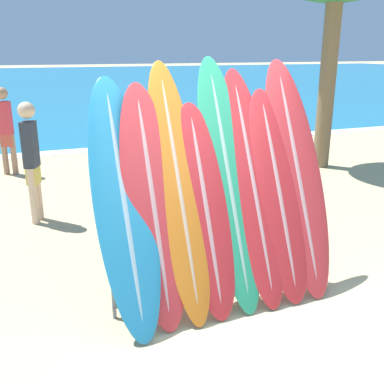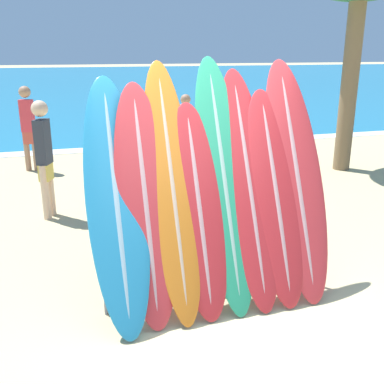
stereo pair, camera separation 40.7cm
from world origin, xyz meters
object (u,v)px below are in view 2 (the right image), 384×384
surfboard_slot_3 (199,209)px  surfboard_slot_5 (249,186)px  surfboard_slot_7 (296,178)px  person_far_left (252,142)px  surfboard_slot_4 (224,182)px  person_mid_beach (44,155)px  person_far_right (186,129)px  surfboard_slot_2 (172,188)px  surfboard_slot_0 (116,201)px  surfboard_rack (214,255)px  surfboard_slot_6 (275,196)px  person_near_water (28,126)px  surfboard_slot_1 (145,202)px

surfboard_slot_3 → surfboard_slot_5: size_ratio=0.86×
surfboard_slot_7 → person_far_left: surfboard_slot_7 is taller
surfboard_slot_4 → surfboard_slot_7: 0.81m
person_mid_beach → person_far_right: person_mid_beach is taller
surfboard_slot_2 → surfboard_slot_5: (0.81, -0.02, -0.05)m
person_mid_beach → surfboard_slot_0: bearing=35.8°
surfboard_slot_0 → person_mid_beach: (-0.73, 2.90, -0.15)m
surfboard_slot_0 → surfboard_slot_4: size_ratio=0.93×
surfboard_rack → surfboard_slot_6: surfboard_slot_6 is taller
person_far_left → surfboard_slot_5: bearing=37.0°
person_far_left → person_far_right: person_far_right is taller
surfboard_slot_0 → surfboard_slot_7: size_ratio=0.94×
surfboard_slot_3 → surfboard_slot_4: size_ratio=0.82×
surfboard_slot_3 → surfboard_slot_6: 0.84m
surfboard_slot_5 → person_far_left: (1.59, 3.51, -0.29)m
surfboard_slot_2 → surfboard_slot_7: bearing=-0.1°
surfboard_slot_7 → person_near_water: surfboard_slot_7 is taller
surfboard_slot_1 → surfboard_slot_5: (1.08, 0.03, 0.06)m
surfboard_slot_1 → person_far_right: size_ratio=1.38×
surfboard_slot_2 → person_mid_beach: size_ratio=1.34×
surfboard_slot_5 → surfboard_rack: bearing=-165.7°
surfboard_rack → surfboard_slot_2: bearing=163.3°
surfboard_slot_2 → surfboard_slot_5: 0.81m
surfboard_slot_3 → surfboard_slot_4: surfboard_slot_4 is taller
surfboard_slot_0 → surfboard_slot_2: 0.55m
surfboard_rack → surfboard_slot_1: 0.92m
surfboard_slot_2 → person_far_right: size_ratio=1.50×
surfboard_slot_6 → surfboard_slot_0: bearing=177.8°
surfboard_slot_2 → surfboard_slot_1: bearing=-170.0°
surfboard_slot_3 → surfboard_slot_7: size_ratio=0.83×
surfboard_rack → surfboard_slot_1: (-0.68, 0.07, 0.62)m
person_near_water → surfboard_slot_6: bearing=-44.8°
surfboard_slot_6 → surfboard_slot_4: bearing=170.3°
surfboard_slot_0 → surfboard_slot_4: surfboard_slot_4 is taller
surfboard_slot_3 → person_far_left: size_ratio=1.26×
surfboard_slot_7 → person_mid_beach: bearing=132.4°
surfboard_slot_6 → person_mid_beach: (-2.36, 2.96, -0.08)m
person_far_right → surfboard_slot_4: bearing=107.1°
surfboard_slot_1 → surfboard_slot_7: size_ratio=0.92×
surfboard_slot_0 → person_far_right: 5.62m
surfboard_slot_2 → surfboard_slot_6: (1.08, -0.08, -0.15)m
surfboard_slot_4 → person_mid_beach: surfboard_slot_4 is taller
surfboard_slot_1 → surfboard_slot_4: surfboard_slot_4 is taller
surfboard_slot_2 → person_near_water: surfboard_slot_2 is taller
surfboard_slot_6 → person_far_left: size_ratio=1.33×
surfboard_rack → surfboard_slot_2: 0.83m
surfboard_slot_7 → surfboard_slot_5: bearing=-178.3°
surfboard_slot_3 → surfboard_slot_6: (0.84, 0.02, 0.05)m
surfboard_slot_5 → person_far_left: bearing=65.7°
person_mid_beach → person_far_right: size_ratio=1.12×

